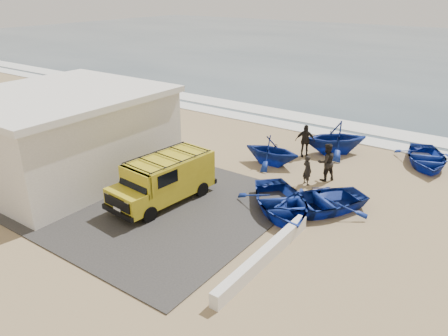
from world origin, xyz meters
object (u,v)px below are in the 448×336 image
Objects in this scene: boat_near_right at (319,201)px; van at (165,178)px; parapet at (264,256)px; boat_far_left at (335,138)px; fisherman_middle at (326,162)px; fisherman_front at (307,170)px; building at (63,133)px; boat_mid_left at (272,150)px; fisherman_back at (305,141)px; boat_near_left at (281,202)px; boat_far_right at (426,158)px.

van is at bearing -117.27° from boat_near_right.
boat_far_left is at bearing 100.87° from parapet.
fisherman_middle is (-1.09, 3.24, 0.52)m from boat_near_right.
van is 1.39× the size of boat_far_left.
van reaches higher than boat_near_right.
van is 2.65× the size of fisherman_middle.
fisherman_front is (4.40, 5.39, -0.39)m from van.
building is 13.36m from fisherman_middle.
boat_far_left reaches higher than boat_mid_left.
boat_mid_left reaches higher than parapet.
fisherman_back is (-3.42, 5.66, 0.49)m from boat_near_right.
fisherman_back is at bearing -36.86° from fisherman_front.
building is 2.17× the size of boat_near_right.
fisherman_middle is (1.11, -3.83, -0.00)m from boat_far_left.
building is 2.55× the size of boat_far_left.
boat_mid_left is 2.05× the size of fisherman_front.
fisherman_front is at bearing -118.36° from boat_mid_left.
boat_far_left is at bearing 46.48° from building.
fisherman_middle reaches higher than parapet.
boat_far_left is at bearing 51.45° from boat_near_left.
fisherman_back is at bearing 79.02° from van.
parapet is at bearing -121.74° from boat_far_right.
fisherman_back reaches higher than boat_near_left.
parapet is at bearing -4.58° from building.
boat_mid_left reaches higher than boat_far_right.
boat_near_right is at bearing -24.42° from boat_far_left.
boat_mid_left is (-3.05, 4.52, 0.35)m from boat_near_left.
parapet is at bearing -155.51° from boat_mid_left.
boat_far_left reaches higher than boat_near_left.
fisherman_back is (-1.22, -1.41, -0.04)m from boat_far_left.
boat_near_left is at bearing 110.11° from parapet.
boat_near_left is 3.32m from fisherman_front.
boat_near_right is 2.77m from fisherman_front.
fisherman_front is at bearing 161.16° from boat_near_right.
fisherman_front is (0.57, -4.85, -0.22)m from boat_far_left.
parapet is 1.94× the size of boat_mid_left.
van is 10.93m from boat_far_left.
boat_far_left is (10.24, 10.78, -1.19)m from building.
fisherman_middle reaches higher than boat_far_right.
fisherman_back is (0.90, 2.20, 0.12)m from boat_mid_left.
van is 1.66× the size of boat_mid_left.
boat_near_left is 7.07m from fisherman_back.
building reaches higher than fisherman_back.
boat_near_left is at bearing 13.34° from building.
boat_mid_left reaches higher than boat_near_left.
boat_far_right is at bearing -99.65° from fisherman_front.
boat_far_right is at bearing 107.36° from boat_near_right.
parapet is 6.34m from van.
parapet is at bearing 44.20° from fisherman_middle.
fisherman_back is at bearing 46.10° from building.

